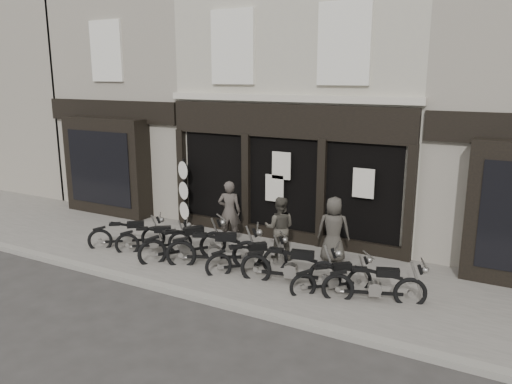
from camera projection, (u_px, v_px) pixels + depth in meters
The scene contains 18 objects.
ground_plane at pixel (228, 279), 11.67m from camera, with size 90.00×90.00×0.00m, color #2D2B28.
pavement at pixel (247, 264), 12.42m from camera, with size 30.00×4.20×0.12m, color #615C55.
kerb at pixel (196, 296), 10.59m from camera, with size 30.00×0.25×0.13m, color gray.
central_building at pixel (326, 94), 15.81m from camera, with size 7.30×6.22×8.34m.
neighbour_left at pixel (166, 92), 18.76m from camera, with size 5.60×6.73×8.34m.
filler_left at pixel (26, 88), 22.67m from camera, with size 11.00×6.00×8.20m, color gray.
motorcycle_0 at pixel (128, 237), 13.46m from camera, with size 1.74×1.47×0.98m.
motorcycle_1 at pixel (155, 242), 13.10m from camera, with size 1.75×1.36×0.96m.
motorcycle_2 at pixel (185, 246), 12.58m from camera, with size 1.62×1.98×1.11m.
motorcycle_3 at pixel (215, 252), 12.11m from camera, with size 2.18×1.39×1.14m.
motorcycle_4 at pixel (248, 261), 11.74m from camera, with size 1.59×1.58×0.97m.
motorcycle_5 at pixel (291, 270), 11.05m from camera, with size 2.28×0.82×1.10m.
motorcycle_6 at pixel (332, 281), 10.66m from camera, with size 1.52×1.42×0.90m.
motorcycle_7 at pixel (375, 288), 10.19m from camera, with size 2.03×1.01×1.02m.
man_left at pixel (229, 212), 13.73m from camera, with size 0.63×0.41×1.73m, color #433C37.
man_centre at pixel (280, 228), 12.49m from camera, with size 0.77×0.60×1.59m, color #3D3931.
man_right at pixel (334, 229), 12.30m from camera, with size 0.80×0.52×1.64m, color #37342E.
advert_sign_post at pixel (184, 196), 15.09m from camera, with size 0.51×0.35×2.22m.
Camera 1 is at (5.85, -9.22, 4.64)m, focal length 35.00 mm.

